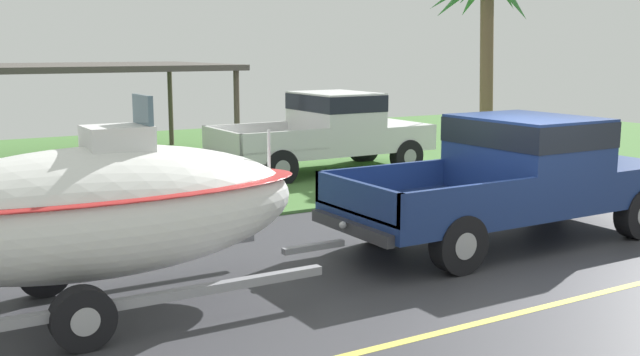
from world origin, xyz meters
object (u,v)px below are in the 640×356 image
object	(u,v)px
pickup_truck_towing	(524,172)
boat_on_trailer	(98,211)
parked_pickup_background	(334,129)
carport_awning	(90,69)
palm_tree_mid	(486,4)

from	to	relation	value
pickup_truck_towing	boat_on_trailer	distance (m)	6.52
parked_pickup_background	carport_awning	xyz separation A→B (m)	(-4.60, 4.20, 1.37)
pickup_truck_towing	parked_pickup_background	size ratio (longest dim) A/B	1.07
palm_tree_mid	boat_on_trailer	bearing A→B (deg)	-150.47
pickup_truck_towing	boat_on_trailer	bearing A→B (deg)	180.00
parked_pickup_background	palm_tree_mid	distance (m)	5.51
pickup_truck_towing	carport_awning	bearing A→B (deg)	108.85
palm_tree_mid	pickup_truck_towing	bearing A→B (deg)	-128.74
boat_on_trailer	parked_pickup_background	size ratio (longest dim) A/B	1.07
pickup_truck_towing	parked_pickup_background	bearing A→B (deg)	83.13
boat_on_trailer	carport_awning	size ratio (longest dim) A/B	0.92
palm_tree_mid	carport_awning	bearing A→B (deg)	155.03
boat_on_trailer	parked_pickup_background	bearing A→B (deg)	43.01
pickup_truck_towing	boat_on_trailer	world-z (taller)	boat_on_trailer
pickup_truck_towing	palm_tree_mid	size ratio (longest dim) A/B	1.10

